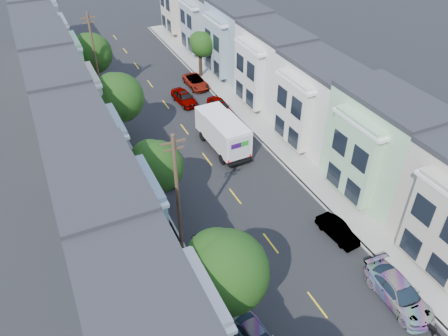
{
  "coord_description": "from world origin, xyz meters",
  "views": [
    {
      "loc": [
        -12.88,
        -19.2,
        23.98
      ],
      "look_at": [
        -0.4,
        7.38,
        2.2
      ],
      "focal_mm": 35.0,
      "sensor_mm": 36.0,
      "label": 1
    }
  ],
  "objects_px": {
    "tree_e": "(91,54)",
    "lead_sedan": "(184,97)",
    "parked_left_d": "(161,174)",
    "parked_right_a": "(399,293)",
    "parked_left_c": "(216,266)",
    "parked_right_b": "(337,231)",
    "tree_far_r": "(202,45)",
    "tree_b": "(225,273)",
    "parked_right_d": "(196,82)",
    "fedex_truck": "(223,132)",
    "tree_c": "(156,167)",
    "utility_pole_far": "(95,59)",
    "tree_d": "(118,98)",
    "parked_right_c": "(220,107)",
    "motorcycle": "(427,326)",
    "utility_pole_near": "(178,199)"
  },
  "relations": [
    {
      "from": "parked_right_c",
      "to": "parked_left_d",
      "type": "bearing_deg",
      "value": -139.17
    },
    {
      "from": "parked_left_d",
      "to": "parked_right_c",
      "type": "relative_size",
      "value": 0.88
    },
    {
      "from": "parked_right_c",
      "to": "motorcycle",
      "type": "distance_m",
      "value": 30.0
    },
    {
      "from": "lead_sedan",
      "to": "parked_left_d",
      "type": "height_order",
      "value": "lead_sedan"
    },
    {
      "from": "fedex_truck",
      "to": "tree_d",
      "type": "bearing_deg",
      "value": 147.81
    },
    {
      "from": "parked_left_c",
      "to": "tree_e",
      "type": "bearing_deg",
      "value": 97.71
    },
    {
      "from": "parked_right_b",
      "to": "parked_right_d",
      "type": "bearing_deg",
      "value": 84.23
    },
    {
      "from": "parked_left_d",
      "to": "motorcycle",
      "type": "xyz_separation_m",
      "value": [
        9.84,
        -21.19,
        -0.23
      ]
    },
    {
      "from": "parked_left_d",
      "to": "parked_right_a",
      "type": "height_order",
      "value": "parked_right_a"
    },
    {
      "from": "utility_pole_far",
      "to": "parked_left_d",
      "type": "bearing_deg",
      "value": -85.34
    },
    {
      "from": "tree_d",
      "to": "lead_sedan",
      "type": "distance_m",
      "value": 10.75
    },
    {
      "from": "tree_far_r",
      "to": "tree_b",
      "type": "bearing_deg",
      "value": -110.86
    },
    {
      "from": "tree_far_r",
      "to": "tree_c",
      "type": "bearing_deg",
      "value": -120.58
    },
    {
      "from": "tree_d",
      "to": "utility_pole_far",
      "type": "bearing_deg",
      "value": 89.99
    },
    {
      "from": "lead_sedan",
      "to": "parked_left_c",
      "type": "height_order",
      "value": "parked_left_c"
    },
    {
      "from": "tree_e",
      "to": "parked_right_d",
      "type": "relative_size",
      "value": 1.52
    },
    {
      "from": "fedex_truck",
      "to": "lead_sedan",
      "type": "height_order",
      "value": "fedex_truck"
    },
    {
      "from": "tree_d",
      "to": "parked_right_a",
      "type": "distance_m",
      "value": 28.65
    },
    {
      "from": "parked_left_c",
      "to": "parked_right_d",
      "type": "xyz_separation_m",
      "value": [
        9.8,
        27.65,
        -0.13
      ]
    },
    {
      "from": "fedex_truck",
      "to": "parked_right_a",
      "type": "relative_size",
      "value": 1.36
    },
    {
      "from": "parked_left_d",
      "to": "parked_right_b",
      "type": "distance_m",
      "value": 15.74
    },
    {
      "from": "parked_left_c",
      "to": "utility_pole_far",
      "type": "bearing_deg",
      "value": 97.96
    },
    {
      "from": "tree_c",
      "to": "parked_right_b",
      "type": "xyz_separation_m",
      "value": [
        11.2,
        -8.47,
        -3.77
      ]
    },
    {
      "from": "utility_pole_far",
      "to": "fedex_truck",
      "type": "bearing_deg",
      "value": -60.33
    },
    {
      "from": "parked_right_c",
      "to": "parked_right_d",
      "type": "height_order",
      "value": "parked_right_c"
    },
    {
      "from": "utility_pole_near",
      "to": "utility_pole_far",
      "type": "distance_m",
      "value": 26.0
    },
    {
      "from": "parked_right_b",
      "to": "parked_right_d",
      "type": "height_order",
      "value": "parked_right_d"
    },
    {
      "from": "tree_far_r",
      "to": "utility_pole_near",
      "type": "xyz_separation_m",
      "value": [
        -13.19,
        -27.32,
        1.06
      ]
    },
    {
      "from": "tree_b",
      "to": "parked_left_c",
      "type": "height_order",
      "value": "tree_b"
    },
    {
      "from": "tree_b",
      "to": "fedex_truck",
      "type": "bearing_deg",
      "value": 65.34
    },
    {
      "from": "parked_left_d",
      "to": "tree_b",
      "type": "bearing_deg",
      "value": -98.94
    },
    {
      "from": "lead_sedan",
      "to": "parked_left_d",
      "type": "bearing_deg",
      "value": -124.76
    },
    {
      "from": "parked_right_a",
      "to": "parked_right_b",
      "type": "relative_size",
      "value": 1.41
    },
    {
      "from": "utility_pole_far",
      "to": "parked_left_c",
      "type": "height_order",
      "value": "utility_pole_far"
    },
    {
      "from": "lead_sedan",
      "to": "utility_pole_near",
      "type": "bearing_deg",
      "value": -117.1
    },
    {
      "from": "tree_e",
      "to": "lead_sedan",
      "type": "xyz_separation_m",
      "value": [
        8.37,
        -7.53,
        -3.89
      ]
    },
    {
      "from": "utility_pole_near",
      "to": "lead_sedan",
      "type": "bearing_deg",
      "value": 68.63
    },
    {
      "from": "fedex_truck",
      "to": "parked_right_c",
      "type": "height_order",
      "value": "fedex_truck"
    },
    {
      "from": "tree_b",
      "to": "tree_c",
      "type": "relative_size",
      "value": 1.24
    },
    {
      "from": "lead_sedan",
      "to": "parked_right_c",
      "type": "xyz_separation_m",
      "value": [
        2.83,
        -3.76,
        -0.0
      ]
    },
    {
      "from": "tree_c",
      "to": "tree_far_r",
      "type": "distance_m",
      "value": 25.94
    },
    {
      "from": "parked_right_c",
      "to": "lead_sedan",
      "type": "bearing_deg",
      "value": 125.85
    },
    {
      "from": "parked_left_c",
      "to": "motorcycle",
      "type": "xyz_separation_m",
      "value": [
        9.84,
        -9.47,
        -0.36
      ]
    },
    {
      "from": "parked_left_d",
      "to": "motorcycle",
      "type": "distance_m",
      "value": 23.37
    },
    {
      "from": "tree_far_r",
      "to": "parked_left_c",
      "type": "xyz_separation_m",
      "value": [
        -11.79,
        -30.2,
        -3.32
      ]
    },
    {
      "from": "fedex_truck",
      "to": "parked_right_a",
      "type": "distance_m",
      "value": 21.23
    },
    {
      "from": "tree_e",
      "to": "parked_left_c",
      "type": "bearing_deg",
      "value": -87.48
    },
    {
      "from": "parked_right_d",
      "to": "tree_e",
      "type": "bearing_deg",
      "value": 159.78
    },
    {
      "from": "tree_d",
      "to": "parked_right_d",
      "type": "xyz_separation_m",
      "value": [
        11.2,
        8.63,
        -4.33
      ]
    },
    {
      "from": "tree_c",
      "to": "tree_d",
      "type": "relative_size",
      "value": 0.88
    }
  ]
}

